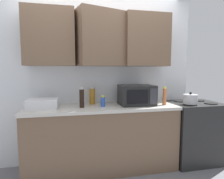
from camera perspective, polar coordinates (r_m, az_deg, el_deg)
wall_back_with_cabinets at (r=2.82m, az=-3.76°, el=9.43°), size 2.93×0.51×2.60m
counter_run at (r=2.76m, az=-2.90°, el=-14.14°), size 2.06×0.63×0.90m
stove_range at (r=3.26m, az=23.11°, el=-11.40°), size 0.76×0.64×0.91m
kettle at (r=2.94m, az=22.37°, el=-2.67°), size 0.20×0.20×0.17m
microwave at (r=2.73m, az=7.37°, el=-1.64°), size 0.48×0.37×0.28m
dish_rack at (r=2.62m, az=-20.03°, el=-4.02°), size 0.38×0.30×0.12m
bottle_spice_jar at (r=2.80m, az=15.43°, el=-1.96°), size 0.05×0.05×0.25m
bottle_blue_cleaner at (r=2.57m, az=-2.83°, el=-3.65°), size 0.06×0.06×0.15m
bottle_soy_dark at (r=2.54m, az=-9.03°, el=-2.57°), size 0.06×0.06×0.27m
bottle_amber_vinegar at (r=2.77m, az=-5.94°, el=-1.95°), size 0.08×0.08×0.25m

